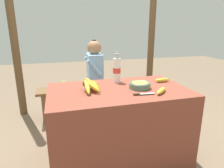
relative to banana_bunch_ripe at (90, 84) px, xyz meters
The scene contains 13 objects.
ground_plane 0.86m from the banana_bunch_ripe, ahead, with size 12.00×12.00×0.00m, color #75604C.
market_counter 0.52m from the banana_bunch_ripe, ahead, with size 1.31×0.78×0.75m.
banana_bunch_ripe is the anchor object (origin of this frame).
serving_bowl 0.48m from the banana_bunch_ripe, ahead, with size 0.20×0.20×0.06m.
water_bottle 0.40m from the banana_bunch_ripe, 33.91° to the left, with size 0.08×0.08×0.33m.
loose_banana_front 0.65m from the banana_bunch_ripe, 21.70° to the right, with size 0.17×0.16×0.04m.
loose_banana_side 0.80m from the banana_bunch_ripe, ahead, with size 0.16×0.05×0.04m.
knife 0.47m from the banana_bunch_ripe, 30.64° to the right, with size 0.19×0.04×0.02m.
wooden_bench 1.18m from the banana_bunch_ripe, 77.64° to the left, with size 1.64×0.32×0.46m.
seated_vendor 1.07m from the banana_bunch_ripe, 79.21° to the left, with size 0.41×0.40×1.15m.
banana_bunch_green 1.12m from the banana_bunch_ripe, 99.65° to the left, with size 0.18×0.27×0.14m.
support_post_near 1.71m from the banana_bunch_ripe, 120.51° to the left, with size 0.11×0.11×2.53m.
support_post_far 1.98m from the banana_bunch_ripe, 47.37° to the left, with size 0.11×0.11×2.53m.
Camera 1 is at (-0.54, -1.72, 1.33)m, focal length 32.00 mm.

